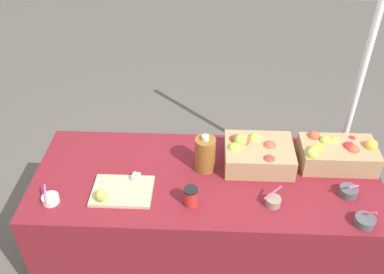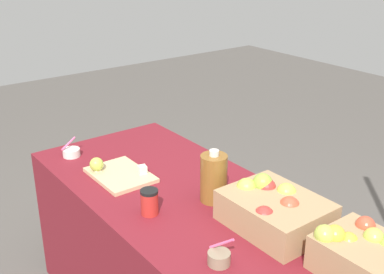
# 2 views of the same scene
# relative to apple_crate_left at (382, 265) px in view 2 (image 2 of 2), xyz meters

# --- Properties ---
(apple_crate_left) EXTENTS (0.41, 0.25, 0.17)m
(apple_crate_left) POSITION_rel_apple_crate_left_xyz_m (0.00, 0.00, 0.00)
(apple_crate_left) COLOR tan
(apple_crate_left) RESTS_ON table
(apple_crate_middle) EXTENTS (0.38, 0.30, 0.17)m
(apple_crate_middle) POSITION_rel_apple_crate_left_xyz_m (-0.45, -0.02, -0.00)
(apple_crate_middle) COLOR tan
(apple_crate_middle) RESTS_ON table
(cutting_board_front) EXTENTS (0.32, 0.23, 0.08)m
(cutting_board_front) POSITION_rel_apple_crate_left_xyz_m (-1.18, -0.29, -0.06)
(cutting_board_front) COLOR #D1B284
(cutting_board_front) RESTS_ON table
(sample_bowl_near) EXTENTS (0.09, 0.10, 0.09)m
(sample_bowl_near) POSITION_rel_apple_crate_left_xyz_m (-1.52, -0.37, -0.05)
(sample_bowl_near) COLOR silver
(sample_bowl_near) RESTS_ON table
(sample_bowl_far) EXTENTS (0.09, 0.08, 0.11)m
(sample_bowl_far) POSITION_rel_apple_crate_left_xyz_m (-0.39, -0.34, -0.05)
(sample_bowl_far) COLOR gray
(sample_bowl_far) RESTS_ON table
(cider_jug) EXTENTS (0.11, 0.11, 0.23)m
(cider_jug) POSITION_rel_apple_crate_left_xyz_m (-0.74, -0.08, 0.03)
(cider_jug) COLOR brown
(cider_jug) RESTS_ON table
(coffee_cup) EXTENTS (0.07, 0.07, 0.11)m
(coffee_cup) POSITION_rel_apple_crate_left_xyz_m (-0.81, -0.35, -0.02)
(coffee_cup) COLOR red
(coffee_cup) RESTS_ON table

